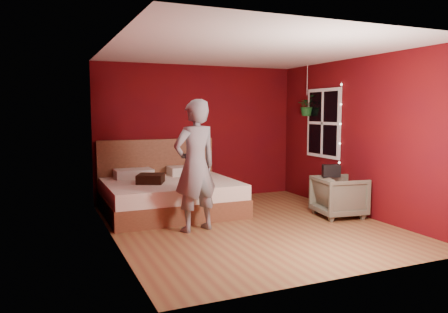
# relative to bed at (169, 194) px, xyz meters

# --- Properties ---
(floor) EXTENTS (4.50, 4.50, 0.00)m
(floor) POSITION_rel_bed_xyz_m (0.85, -1.37, -0.31)
(floor) COLOR olive
(floor) RESTS_ON ground
(room_walls) EXTENTS (4.04, 4.54, 2.62)m
(room_walls) POSITION_rel_bed_xyz_m (0.85, -1.37, 1.37)
(room_walls) COLOR #58090A
(room_walls) RESTS_ON ground
(window) EXTENTS (0.05, 0.97, 1.27)m
(window) POSITION_rel_bed_xyz_m (2.82, -0.47, 1.19)
(window) COLOR white
(window) RESTS_ON room_walls
(fairy_lights) EXTENTS (0.04, 0.04, 1.45)m
(fairy_lights) POSITION_rel_bed_xyz_m (2.79, -1.00, 1.19)
(fairy_lights) COLOR silver
(fairy_lights) RESTS_ON room_walls
(bed) EXTENTS (2.18, 1.85, 1.20)m
(bed) POSITION_rel_bed_xyz_m (0.00, 0.00, 0.00)
(bed) COLOR brown
(bed) RESTS_ON ground
(person) EXTENTS (0.78, 0.60, 1.89)m
(person) POSITION_rel_bed_xyz_m (0.02, -1.31, 0.63)
(person) COLOR slate
(person) RESTS_ON ground
(armchair) EXTENTS (0.83, 0.81, 0.67)m
(armchair) POSITION_rel_bed_xyz_m (2.45, -1.45, 0.02)
(armchair) COLOR #63634E
(armchair) RESTS_ON ground
(handbag) EXTENTS (0.31, 0.23, 0.20)m
(handbag) POSITION_rel_bed_xyz_m (2.27, -1.47, 0.46)
(handbag) COLOR black
(handbag) RESTS_ON armchair
(throw_pillow) EXTENTS (0.54, 0.54, 0.15)m
(throw_pillow) POSITION_rel_bed_xyz_m (-0.35, -0.16, 0.31)
(throw_pillow) COLOR black
(throw_pillow) RESTS_ON bed
(hanging_plant) EXTENTS (0.42, 0.39, 0.97)m
(hanging_plant) POSITION_rel_bed_xyz_m (2.73, -0.06, 1.51)
(hanging_plant) COLOR silver
(hanging_plant) RESTS_ON room_walls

